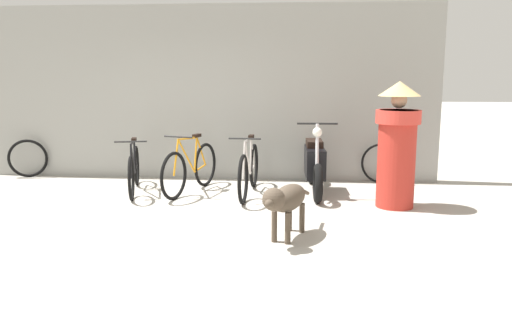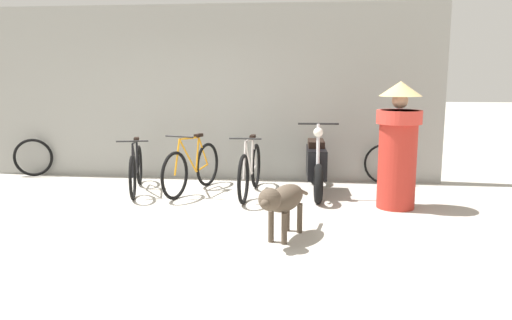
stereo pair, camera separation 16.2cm
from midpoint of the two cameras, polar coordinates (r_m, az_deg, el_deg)
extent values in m
plane|color=#ADA89E|center=(6.10, -11.62, -7.49)|extent=(60.00, 60.00, 0.00)
cube|color=gray|center=(8.69, -6.42, 7.59)|extent=(7.89, 0.20, 2.95)
torus|color=black|center=(7.37, -14.69, -2.05)|extent=(0.20, 0.64, 0.65)
torus|color=black|center=(8.40, -14.04, -0.62)|extent=(0.20, 0.64, 0.65)
cylinder|color=black|center=(7.73, -14.48, 0.08)|extent=(0.16, 0.51, 0.54)
cylinder|color=black|center=(8.03, -14.29, 0.32)|extent=(0.06, 0.14, 0.49)
cylinder|color=black|center=(7.75, -14.52, 1.92)|extent=(0.18, 0.59, 0.06)
cylinder|color=black|center=(8.21, -14.14, -1.02)|extent=(0.13, 0.39, 0.08)
cylinder|color=black|center=(8.22, -14.18, 0.71)|extent=(0.10, 0.31, 0.45)
cylinder|color=black|center=(7.40, -14.71, -0.15)|extent=(0.07, 0.19, 0.48)
cube|color=black|center=(8.05, -14.34, 2.30)|extent=(0.11, 0.19, 0.05)
cylinder|color=black|center=(7.44, -14.74, 2.04)|extent=(0.45, 0.14, 0.02)
torus|color=black|center=(7.27, -10.01, -1.81)|extent=(0.25, 0.69, 0.70)
torus|color=black|center=(8.12, -6.38, -0.53)|extent=(0.25, 0.69, 0.70)
cylinder|color=orange|center=(7.56, -8.55, 0.42)|extent=(0.17, 0.48, 0.58)
cylinder|color=orange|center=(7.80, -7.50, 0.60)|extent=(0.06, 0.13, 0.53)
cylinder|color=orange|center=(7.56, -8.41, 2.45)|extent=(0.19, 0.56, 0.06)
cylinder|color=orange|center=(7.96, -7.00, -0.94)|extent=(0.13, 0.37, 0.08)
cylinder|color=orange|center=(7.96, -6.86, 0.99)|extent=(0.11, 0.29, 0.49)
cylinder|color=orange|center=(7.29, -9.76, 0.26)|extent=(0.08, 0.18, 0.52)
cube|color=black|center=(7.81, -7.38, 2.79)|extent=(0.12, 0.19, 0.05)
cylinder|color=black|center=(7.31, -9.53, 2.63)|extent=(0.45, 0.15, 0.02)
torus|color=black|center=(6.93, -2.15, -2.22)|extent=(0.08, 0.70, 0.70)
torus|color=black|center=(7.99, -0.82, -0.64)|extent=(0.08, 0.70, 0.70)
cylinder|color=beige|center=(7.30, -1.60, 0.20)|extent=(0.05, 0.54, 0.58)
cylinder|color=beige|center=(7.61, -1.22, 0.45)|extent=(0.03, 0.14, 0.53)
cylinder|color=beige|center=(7.32, -1.54, 2.31)|extent=(0.06, 0.63, 0.06)
cylinder|color=beige|center=(7.79, -1.04, -1.09)|extent=(0.05, 0.41, 0.08)
cylinder|color=beige|center=(7.80, -0.98, 0.88)|extent=(0.04, 0.32, 0.49)
cylinder|color=beige|center=(6.96, -2.05, -0.04)|extent=(0.04, 0.19, 0.52)
cube|color=black|center=(7.62, -1.16, 2.70)|extent=(0.08, 0.18, 0.05)
cylinder|color=black|center=(7.00, -1.95, 2.45)|extent=(0.46, 0.05, 0.02)
torus|color=black|center=(7.03, 6.42, -2.69)|extent=(0.13, 0.57, 0.56)
torus|color=black|center=(8.31, 5.81, -0.78)|extent=(0.13, 0.57, 0.56)
cube|color=black|center=(7.63, 6.12, -0.21)|extent=(0.32, 0.84, 0.44)
cube|color=black|center=(7.74, 6.08, 1.93)|extent=(0.26, 0.54, 0.10)
cylinder|color=silver|center=(7.18, 6.36, 1.66)|extent=(0.06, 0.15, 0.63)
cylinder|color=silver|center=(7.11, 6.38, -1.75)|extent=(0.05, 0.23, 0.22)
cylinder|color=black|center=(7.20, 6.38, 4.15)|extent=(0.58, 0.05, 0.03)
sphere|color=silver|center=(7.18, 6.38, 3.17)|extent=(0.15, 0.15, 0.14)
ellipsoid|color=#4C3F33|center=(5.50, 2.93, -4.33)|extent=(0.51, 0.76, 0.28)
cylinder|color=#4C3F33|center=(5.35, 2.78, -7.81)|extent=(0.08, 0.08, 0.34)
cylinder|color=#4C3F33|center=(5.41, 1.25, -7.61)|extent=(0.08, 0.08, 0.34)
cylinder|color=#4C3F33|center=(5.74, 4.47, -6.61)|extent=(0.08, 0.08, 0.34)
cylinder|color=#4C3F33|center=(5.80, 3.03, -6.44)|extent=(0.08, 0.08, 0.34)
sphere|color=#4C3F33|center=(5.10, 1.14, -4.52)|extent=(0.31, 0.31, 0.24)
ellipsoid|color=#4C3F33|center=(5.02, 0.66, -4.98)|extent=(0.14, 0.16, 0.09)
cylinder|color=#4C3F33|center=(5.94, 4.70, -3.58)|extent=(0.15, 0.30, 0.15)
cylinder|color=#B72D23|center=(6.97, 15.11, 0.11)|extent=(0.58, 0.58, 1.32)
cylinder|color=#D63C32|center=(6.90, 15.31, 4.80)|extent=(0.68, 0.68, 0.18)
sphere|color=tan|center=(6.89, 15.39, 6.58)|extent=(0.24, 0.24, 0.21)
cone|color=tan|center=(6.88, 15.45, 7.88)|extent=(0.64, 0.64, 0.20)
torus|color=black|center=(9.68, -25.06, 0.17)|extent=(0.66, 0.25, 0.67)
torus|color=black|center=(8.48, 13.65, -0.41)|extent=(0.67, 0.19, 0.68)
camera|label=1|loc=(0.08, -90.69, -0.12)|focal=35.00mm
camera|label=2|loc=(0.08, 89.31, 0.12)|focal=35.00mm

